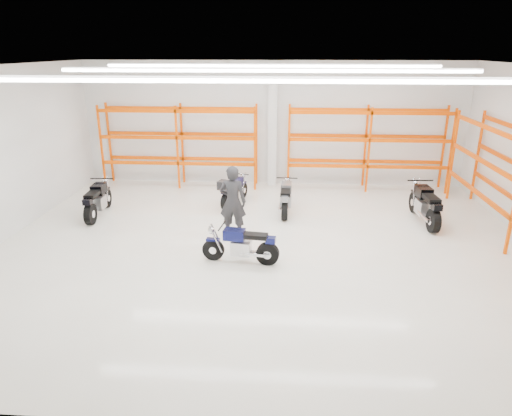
# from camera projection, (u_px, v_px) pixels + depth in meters

# --- Properties ---
(ground) EXTENTS (14.00, 14.00, 0.00)m
(ground) POSITION_uv_depth(u_px,v_px,m) (264.00, 247.00, 11.88)
(ground) COLOR beige
(ground) RESTS_ON ground
(room_shell) EXTENTS (14.02, 12.02, 4.51)m
(room_shell) POSITION_uv_depth(u_px,v_px,m) (265.00, 120.00, 10.82)
(room_shell) COLOR silver
(room_shell) RESTS_ON ground
(motorcycle_main) EXTENTS (1.89, 0.64, 0.93)m
(motorcycle_main) POSITION_uv_depth(u_px,v_px,m) (244.00, 246.00, 10.89)
(motorcycle_main) COLOR black
(motorcycle_main) RESTS_ON ground
(motorcycle_back_a) EXTENTS (0.71, 2.16, 1.06)m
(motorcycle_back_a) POSITION_uv_depth(u_px,v_px,m) (97.00, 201.00, 13.87)
(motorcycle_back_a) COLOR black
(motorcycle_back_a) RESTS_ON ground
(motorcycle_back_b) EXTENTS (0.89, 1.92, 1.01)m
(motorcycle_back_b) POSITION_uv_depth(u_px,v_px,m) (233.00, 191.00, 14.90)
(motorcycle_back_b) COLOR black
(motorcycle_back_b) RESTS_ON ground
(motorcycle_back_c) EXTENTS (0.67, 2.03, 0.99)m
(motorcycle_back_c) POSITION_uv_depth(u_px,v_px,m) (286.00, 199.00, 14.20)
(motorcycle_back_c) COLOR black
(motorcycle_back_c) RESTS_ON ground
(motorcycle_back_d) EXTENTS (0.77, 2.33, 1.14)m
(motorcycle_back_d) POSITION_uv_depth(u_px,v_px,m) (425.00, 206.00, 13.33)
(motorcycle_back_d) COLOR black
(motorcycle_back_d) RESTS_ON ground
(standing_man) EXTENTS (0.76, 0.53, 2.00)m
(standing_man) POSITION_uv_depth(u_px,v_px,m) (233.00, 202.00, 12.24)
(standing_man) COLOR black
(standing_man) RESTS_ON ground
(structural_column) EXTENTS (0.32, 0.32, 4.50)m
(structural_column) POSITION_uv_depth(u_px,v_px,m) (273.00, 125.00, 16.61)
(structural_column) COLOR white
(structural_column) RESTS_ON ground
(pallet_racking_back_left) EXTENTS (5.67, 0.87, 3.00)m
(pallet_racking_back_left) POSITION_uv_depth(u_px,v_px,m) (179.00, 138.00, 16.67)
(pallet_racking_back_left) COLOR #FD5500
(pallet_racking_back_left) RESTS_ON ground
(pallet_racking_back_right) EXTENTS (5.67, 0.87, 3.00)m
(pallet_racking_back_right) POSITION_uv_depth(u_px,v_px,m) (368.00, 141.00, 16.23)
(pallet_racking_back_right) COLOR #FD5500
(pallet_racking_back_right) RESTS_ON ground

